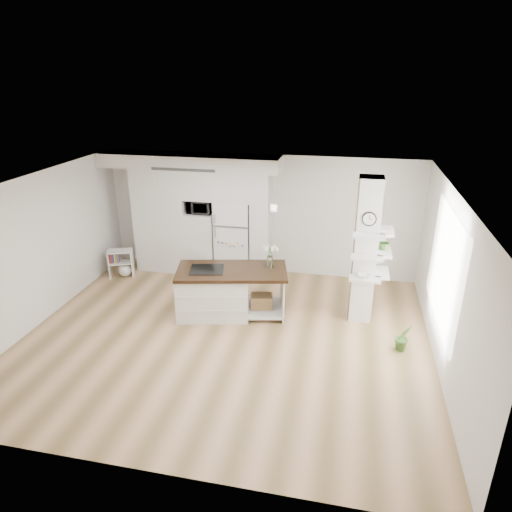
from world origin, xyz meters
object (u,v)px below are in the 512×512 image
at_px(floor_plant_a, 403,337).
at_px(kitchen_island, 220,291).
at_px(bookshelf, 122,265).
at_px(refrigerator, 234,238).

bearing_deg(floor_plant_a, kitchen_island, 170.07).
xyz_separation_m(kitchen_island, bookshelf, (-2.65, 1.20, -0.20)).
distance_m(refrigerator, bookshelf, 2.62).
height_order(kitchen_island, floor_plant_a, kitchen_island).
distance_m(refrigerator, floor_plant_a, 4.35).
distance_m(kitchen_island, bookshelf, 2.91).
bearing_deg(kitchen_island, refrigerator, 83.74).
relative_size(kitchen_island, bookshelf, 3.51).
bearing_deg(floor_plant_a, bookshelf, 163.41).
relative_size(refrigerator, floor_plant_a, 3.55).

